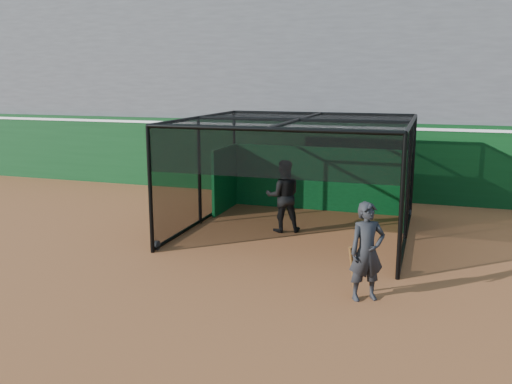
% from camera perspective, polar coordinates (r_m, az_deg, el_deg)
% --- Properties ---
extents(ground, '(120.00, 120.00, 0.00)m').
position_cam_1_polar(ground, '(10.76, -5.48, -9.26)').
color(ground, brown).
rests_on(ground, ground).
extents(outfield_wall, '(50.00, 0.50, 2.50)m').
position_cam_1_polar(outfield_wall, '(18.33, 5.09, 3.68)').
color(outfield_wall, black).
rests_on(outfield_wall, ground).
extents(grandstand, '(50.00, 7.85, 8.95)m').
position_cam_1_polar(grandstand, '(21.85, 7.55, 13.31)').
color(grandstand, '#4C4C4F').
rests_on(grandstand, ground).
extents(batting_cage, '(5.49, 5.45, 2.87)m').
position_cam_1_polar(batting_cage, '(13.73, 4.40, 1.58)').
color(batting_cage, black).
rests_on(batting_cage, ground).
extents(batter, '(1.09, 0.98, 1.86)m').
position_cam_1_polar(batter, '(13.86, 2.88, -0.42)').
color(batter, black).
rests_on(batter, ground).
extents(on_deck_player, '(0.77, 0.70, 1.78)m').
position_cam_1_polar(on_deck_player, '(9.76, 11.58, -6.17)').
color(on_deck_player, black).
rests_on(on_deck_player, ground).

